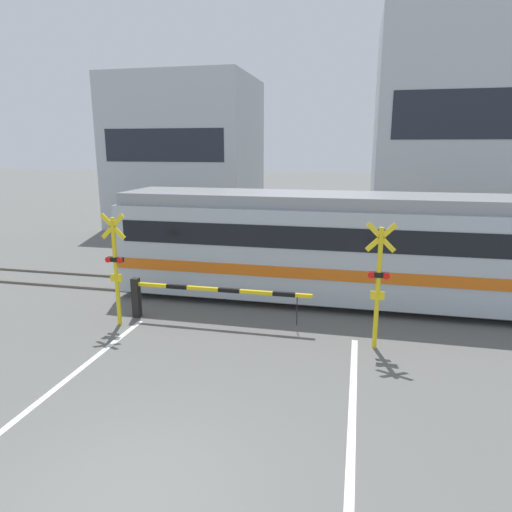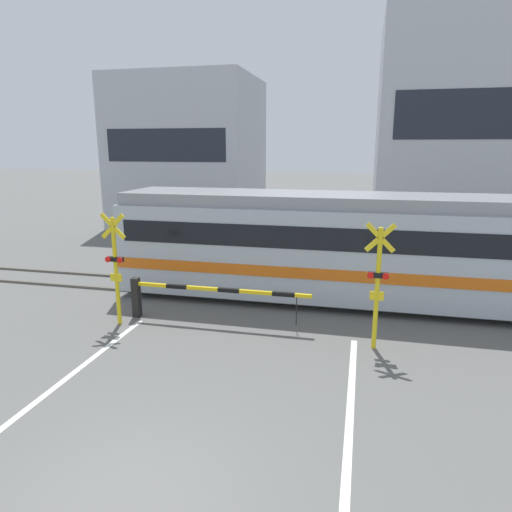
{
  "view_description": "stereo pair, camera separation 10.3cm",
  "coord_description": "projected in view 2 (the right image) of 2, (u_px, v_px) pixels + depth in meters",
  "views": [
    {
      "loc": [
        2.77,
        -4.63,
        4.63
      ],
      "look_at": [
        0.0,
        7.66,
        1.6
      ],
      "focal_mm": 32.0,
      "sensor_mm": 36.0,
      "label": 1
    },
    {
      "loc": [
        2.87,
        -4.61,
        4.63
      ],
      "look_at": [
        0.0,
        7.66,
        1.6
      ],
      "focal_mm": 32.0,
      "sensor_mm": 36.0,
      "label": 2
    }
  ],
  "objects": [
    {
      "name": "building_left_of_street",
      "position": [
        189.0,
        153.0,
        27.38
      ],
      "size": [
        7.95,
        6.94,
        8.54
      ],
      "color": "#B2B7BC",
      "rests_on": "ground_plane"
    },
    {
      "name": "rail_track_far",
      "position": [
        270.0,
        287.0,
        15.31
      ],
      "size": [
        50.0,
        0.1,
        0.08
      ],
      "color": "#5B564C",
      "rests_on": "ground_plane"
    },
    {
      "name": "building_right_of_street",
      "position": [
        456.0,
        130.0,
        23.8
      ],
      "size": [
        7.92,
        6.94,
        11.0
      ],
      "color": "#B2B7BC",
      "rests_on": "ground_plane"
    },
    {
      "name": "crossing_barrier_far",
      "position": [
        326.0,
        254.0,
        16.68
      ],
      "size": [
        4.96,
        0.2,
        1.12
      ],
      "color": "black",
      "rests_on": "ground_plane"
    },
    {
      "name": "road_stripe_left",
      "position": [
        2.0,
        429.0,
        7.68
      ],
      "size": [
        0.14,
        10.03,
        0.01
      ],
      "color": "white",
      "rests_on": "ground_plane"
    },
    {
      "name": "pedestrian",
      "position": [
        302.0,
        236.0,
        19.42
      ],
      "size": [
        0.38,
        0.22,
        1.59
      ],
      "color": "#33384C",
      "rests_on": "ground_plane"
    },
    {
      "name": "commuter_train",
      "position": [
        408.0,
        248.0,
        13.3
      ],
      "size": [
        17.4,
        2.77,
        3.27
      ],
      "color": "#ADB7C1",
      "rests_on": "ground_plane"
    },
    {
      "name": "crossing_barrier_near",
      "position": [
        184.0,
        293.0,
        12.27
      ],
      "size": [
        4.96,
        0.2,
        1.12
      ],
      "color": "black",
      "rests_on": "ground_plane"
    },
    {
      "name": "ground_plane",
      "position": [
        126.0,
        503.0,
        6.08
      ],
      "size": [
        160.0,
        160.0,
        0.0
      ],
      "primitive_type": "plane",
      "color": "#60605E"
    },
    {
      "name": "crossing_signal_left",
      "position": [
        116.0,
        264.0,
        11.85
      ],
      "size": [
        0.68,
        0.15,
        2.99
      ],
      "color": "yellow",
      "rests_on": "ground_plane"
    },
    {
      "name": "crossing_signal_right",
      "position": [
        378.0,
        281.0,
        10.39
      ],
      "size": [
        0.68,
        0.15,
        2.99
      ],
      "color": "yellow",
      "rests_on": "ground_plane"
    },
    {
      "name": "road_stripe_right",
      "position": [
        346.0,
        484.0,
        6.41
      ],
      "size": [
        0.14,
        10.03,
        0.01
      ],
      "color": "white",
      "rests_on": "ground_plane"
    },
    {
      "name": "rail_track_near",
      "position": [
        261.0,
        301.0,
        13.95
      ],
      "size": [
        50.0,
        0.1,
        0.08
      ],
      "color": "#5B564C",
      "rests_on": "ground_plane"
    }
  ]
}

